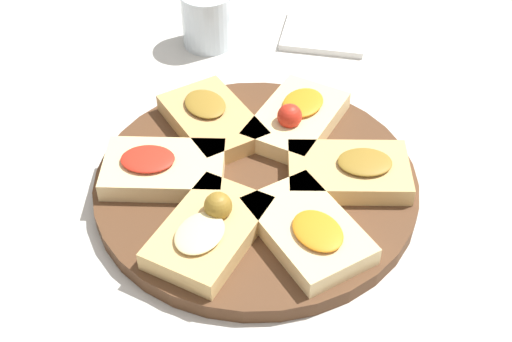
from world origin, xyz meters
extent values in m
plane|color=beige|center=(0.00, 0.00, 0.00)|extent=(3.00, 3.00, 0.00)
cylinder|color=#51331E|center=(0.00, 0.00, 0.01)|extent=(0.41, 0.41, 0.02)
cube|color=tan|center=(-0.12, 0.02, 0.03)|extent=(0.16, 0.12, 0.02)
ellipsoid|color=olive|center=(-0.13, 0.02, 0.05)|extent=(0.08, 0.06, 0.01)
cube|color=#E5C689|center=(-0.07, -0.10, 0.03)|extent=(0.17, 0.18, 0.02)
ellipsoid|color=orange|center=(-0.08, -0.11, 0.05)|extent=(0.08, 0.09, 0.01)
sphere|color=red|center=(-0.06, -0.08, 0.06)|extent=(0.03, 0.03, 0.03)
cube|color=tan|center=(0.05, -0.11, 0.03)|extent=(0.15, 0.18, 0.02)
ellipsoid|color=olive|center=(0.05, -0.12, 0.05)|extent=(0.08, 0.08, 0.01)
cube|color=#E5C689|center=(0.12, -0.02, 0.03)|extent=(0.17, 0.12, 0.02)
ellipsoid|color=red|center=(0.13, -0.02, 0.05)|extent=(0.08, 0.06, 0.01)
cube|color=tan|center=(0.07, 0.10, 0.03)|extent=(0.17, 0.18, 0.02)
ellipsoid|color=beige|center=(0.08, 0.11, 0.05)|extent=(0.08, 0.09, 0.01)
sphere|color=olive|center=(0.05, 0.08, 0.06)|extent=(0.03, 0.03, 0.03)
cube|color=#E5C689|center=(-0.05, 0.11, 0.03)|extent=(0.15, 0.18, 0.02)
ellipsoid|color=orange|center=(-0.05, 0.12, 0.05)|extent=(0.08, 0.08, 0.01)
cylinder|color=silver|center=(0.03, -0.35, 0.05)|extent=(0.08, 0.08, 0.09)
cube|color=white|center=(-0.16, -0.35, 0.01)|extent=(0.17, 0.15, 0.01)
camera|label=1|loc=(0.08, 0.65, 0.65)|focal=50.00mm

